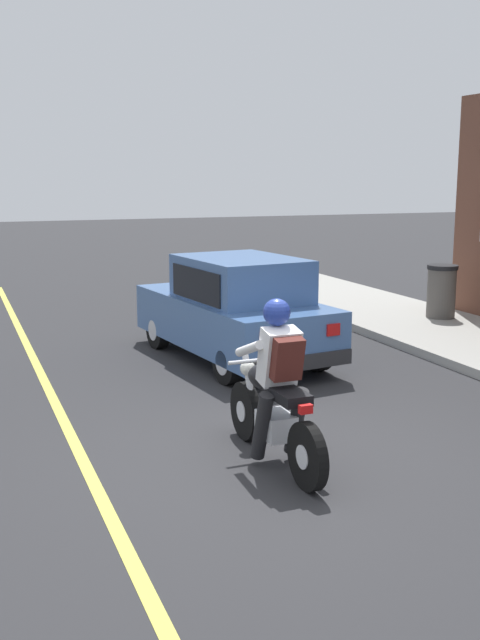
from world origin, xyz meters
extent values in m
plane|color=#2B2B2D|center=(0.00, 0.00, 0.00)|extent=(80.00, 80.00, 0.00)
cube|color=#D1C64C|center=(-1.80, 3.00, 0.00)|extent=(0.12, 19.80, 0.01)
cylinder|color=black|center=(-0.09, 0.68, 0.31)|extent=(0.11, 0.62, 0.62)
cylinder|color=silver|center=(-0.09, 0.68, 0.31)|extent=(0.12, 0.22, 0.22)
cylinder|color=black|center=(-0.06, -0.72, 0.31)|extent=(0.11, 0.62, 0.62)
cylinder|color=silver|center=(-0.06, -0.72, 0.31)|extent=(0.12, 0.22, 0.22)
cube|color=silver|center=(-0.07, -0.07, 0.39)|extent=(0.29, 0.41, 0.24)
ellipsoid|color=black|center=(-0.08, 0.18, 0.80)|extent=(0.31, 0.53, 0.24)
cube|color=black|center=(-0.06, -0.30, 0.76)|extent=(0.27, 0.57, 0.10)
cylinder|color=silver|center=(-0.08, 0.58, 0.62)|extent=(0.08, 0.33, 0.68)
cylinder|color=silver|center=(-0.08, 0.46, 0.91)|extent=(0.56, 0.05, 0.04)
sphere|color=silver|center=(-0.09, 0.63, 0.79)|extent=(0.16, 0.16, 0.16)
cylinder|color=silver|center=(0.10, -0.47, 0.29)|extent=(0.09, 0.55, 0.08)
cube|color=red|center=(-0.06, -0.67, 0.73)|extent=(0.12, 0.06, 0.08)
cylinder|color=black|center=(-0.25, -0.15, 0.43)|extent=(0.15, 0.35, 0.71)
cylinder|color=black|center=(0.11, -0.14, 0.43)|extent=(0.15, 0.35, 0.71)
cube|color=silver|center=(-0.07, -0.12, 1.08)|extent=(0.35, 0.33, 0.57)
cylinder|color=silver|center=(-0.27, 0.11, 1.12)|extent=(0.10, 0.52, 0.26)
cylinder|color=silver|center=(0.13, 0.12, 1.12)|extent=(0.10, 0.52, 0.26)
sphere|color=navy|center=(-0.07, -0.06, 1.49)|extent=(0.26, 0.26, 0.26)
cube|color=#4C1E19|center=(-0.07, -0.28, 1.10)|extent=(0.29, 0.25, 0.42)
cylinder|color=black|center=(0.16, 5.10, 0.30)|extent=(0.26, 0.62, 0.60)
cylinder|color=silver|center=(0.16, 5.10, 0.30)|extent=(0.24, 0.35, 0.33)
cylinder|color=black|center=(1.58, 5.29, 0.30)|extent=(0.26, 0.62, 0.60)
cylinder|color=silver|center=(1.58, 5.29, 0.30)|extent=(0.24, 0.35, 0.33)
cylinder|color=black|center=(0.47, 2.72, 0.30)|extent=(0.26, 0.62, 0.60)
cylinder|color=silver|center=(0.47, 2.72, 0.30)|extent=(0.24, 0.35, 0.33)
cylinder|color=black|center=(1.90, 2.91, 0.30)|extent=(0.26, 0.62, 0.60)
cylinder|color=silver|center=(1.90, 2.91, 0.30)|extent=(0.24, 0.35, 0.33)
cube|color=#42669E|center=(1.03, 4.01, 0.60)|extent=(2.11, 3.88, 0.70)
cube|color=#42669E|center=(1.06, 3.76, 1.24)|extent=(1.68, 2.07, 0.66)
cube|color=black|center=(0.95, 4.62, 1.19)|extent=(1.36, 0.52, 0.51)
cube|color=black|center=(0.34, 3.66, 1.22)|extent=(0.23, 1.51, 0.46)
cube|color=black|center=(1.78, 3.85, 1.22)|extent=(0.23, 1.51, 0.46)
cube|color=silver|center=(0.28, 5.78, 0.72)|extent=(0.24, 0.07, 0.14)
cube|color=red|center=(0.77, 2.09, 0.74)|extent=(0.20, 0.07, 0.16)
cube|color=silver|center=(1.29, 5.92, 0.72)|extent=(0.24, 0.07, 0.14)
cube|color=red|center=(1.77, 2.23, 0.74)|extent=(0.20, 0.07, 0.16)
cube|color=#28282B|center=(0.79, 5.82, 0.35)|extent=(1.61, 0.33, 0.20)
cube|color=#28282B|center=(1.27, 2.19, 0.35)|extent=(1.61, 0.33, 0.20)
cylinder|color=#514C47|center=(5.54, 5.04, 0.59)|extent=(0.52, 0.52, 0.90)
cylinder|color=black|center=(5.54, 5.04, 1.08)|extent=(0.56, 0.56, 0.08)
camera|label=1|loc=(-2.87, -6.32, 2.75)|focal=42.00mm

